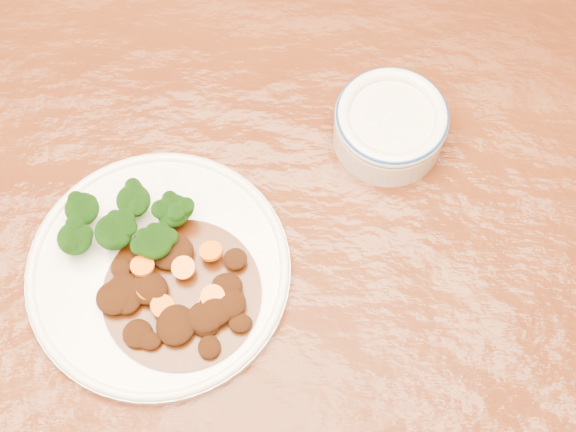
{
  "coord_description": "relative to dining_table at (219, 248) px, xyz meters",
  "views": [
    {
      "loc": [
        0.11,
        -0.32,
        1.5
      ],
      "look_at": [
        0.08,
        0.0,
        0.77
      ],
      "focal_mm": 50.0,
      "sensor_mm": 36.0,
      "label": 1
    }
  ],
  "objects": [
    {
      "name": "mince_stew",
      "position": [
        -0.03,
        -0.09,
        0.1
      ],
      "size": [
        0.16,
        0.15,
        0.03
      ],
      "color": "#411B06",
      "rests_on": "dinner_plate"
    },
    {
      "name": "dining_table",
      "position": [
        0.0,
        0.0,
        0.0
      ],
      "size": [
        1.56,
        1.0,
        0.75
      ],
      "rotation": [
        0.0,
        0.0,
        0.07
      ],
      "color": "#53250E",
      "rests_on": "ground"
    },
    {
      "name": "ground",
      "position": [
        -0.0,
        0.0,
        -0.67
      ],
      "size": [
        4.0,
        4.0,
        0.0
      ],
      "primitive_type": "plane",
      "color": "#482B12",
      "rests_on": "ground"
    },
    {
      "name": "broccoli_florets",
      "position": [
        -0.08,
        -0.03,
        0.12
      ],
      "size": [
        0.12,
        0.08,
        0.04
      ],
      "color": "#7E9F52",
      "rests_on": "dinner_plate"
    },
    {
      "name": "dip_bowl",
      "position": [
        0.17,
        0.11,
        0.11
      ],
      "size": [
        0.12,
        0.12,
        0.05
      ],
      "rotation": [
        0.0,
        0.0,
        0.31
      ],
      "color": "silver",
      "rests_on": "dining_table"
    },
    {
      "name": "dinner_plate",
      "position": [
        -0.05,
        -0.06,
        0.09
      ],
      "size": [
        0.26,
        0.26,
        0.02
      ],
      "rotation": [
        0.0,
        0.0,
        0.27
      ],
      "color": "silver",
      "rests_on": "dining_table"
    }
  ]
}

